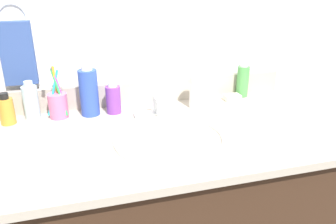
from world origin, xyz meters
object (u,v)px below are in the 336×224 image
(bottle_oil_amber, at_px, (6,110))
(soap_bar, at_px, (232,98))
(hand_towel, at_px, (18,53))
(bottle_gel_clear, at_px, (31,102))
(bottle_cream_purple, at_px, (113,99))
(faucet, at_px, (156,108))
(bottle_shampoo_blue, at_px, (89,91))
(bottle_toner_green, at_px, (243,80))
(bottle_lotion_white, at_px, (198,91))
(cup_pink, at_px, (58,104))

(bottle_oil_amber, distance_m, soap_bar, 0.84)
(bottle_oil_amber, relative_size, soap_bar, 1.73)
(hand_towel, xyz_separation_m, soap_bar, (0.79, -0.09, -0.21))
(bottle_gel_clear, xyz_separation_m, bottle_cream_purple, (0.28, -0.02, -0.01))
(faucet, xyz_separation_m, bottle_shampoo_blue, (-0.23, 0.08, 0.06))
(bottle_toner_green, bearing_deg, bottle_lotion_white, -162.39)
(bottle_shampoo_blue, height_order, soap_bar, bottle_shampoo_blue)
(bottle_toner_green, bearing_deg, bottle_oil_amber, -177.31)
(bottle_oil_amber, height_order, soap_bar, bottle_oil_amber)
(bottle_shampoo_blue, bearing_deg, bottle_cream_purple, -3.44)
(bottle_toner_green, distance_m, soap_bar, 0.09)
(bottle_toner_green, height_order, bottle_cream_purple, bottle_toner_green)
(bottle_gel_clear, xyz_separation_m, bottle_toner_green, (0.83, 0.02, 0.01))
(faucet, distance_m, bottle_shampoo_blue, 0.25)
(hand_towel, distance_m, faucet, 0.52)
(faucet, height_order, bottle_shampoo_blue, bottle_shampoo_blue)
(bottle_oil_amber, bearing_deg, bottle_shampoo_blue, 1.53)
(bottle_shampoo_blue, bearing_deg, cup_pink, 177.85)
(bottle_gel_clear, bearing_deg, cup_pink, -7.29)
(bottle_lotion_white, bearing_deg, faucet, -167.13)
(bottle_toner_green, distance_m, bottle_cream_purple, 0.54)
(hand_towel, distance_m, bottle_cream_purple, 0.37)
(faucet, relative_size, cup_pink, 0.84)
(bottle_oil_amber, bearing_deg, bottle_toner_green, 2.69)
(bottle_cream_purple, bearing_deg, bottle_toner_green, 4.25)
(bottle_oil_amber, bearing_deg, bottle_lotion_white, -2.43)
(faucet, xyz_separation_m, bottle_oil_amber, (-0.51, 0.07, 0.02))
(bottle_gel_clear, xyz_separation_m, soap_bar, (0.76, -0.02, -0.05))
(hand_towel, bearing_deg, faucet, -19.95)
(hand_towel, xyz_separation_m, bottle_cream_purple, (0.31, -0.10, -0.17))
(bottle_oil_amber, relative_size, bottle_lotion_white, 0.77)
(bottle_shampoo_blue, distance_m, bottle_cream_purple, 0.09)
(bottle_lotion_white, bearing_deg, bottle_cream_purple, 174.39)
(bottle_gel_clear, distance_m, bottle_toner_green, 0.83)
(bottle_gel_clear, height_order, bottle_cream_purple, bottle_gel_clear)
(bottle_toner_green, bearing_deg, bottle_cream_purple, -175.75)
(hand_towel, bearing_deg, bottle_cream_purple, -16.97)
(faucet, distance_m, bottle_lotion_white, 0.18)
(hand_towel, distance_m, bottle_oil_amber, 0.20)
(faucet, relative_size, bottle_gel_clear, 1.15)
(bottle_shampoo_blue, distance_m, bottle_gel_clear, 0.20)
(bottle_toner_green, relative_size, soap_bar, 2.36)
(hand_towel, bearing_deg, soap_bar, -6.70)
(bottle_gel_clear, bearing_deg, bottle_shampoo_blue, -4.46)
(faucet, bearing_deg, soap_bar, 12.21)
(bottle_gel_clear, relative_size, bottle_toner_green, 0.92)
(bottle_shampoo_blue, relative_size, bottle_gel_clear, 1.44)
(faucet, distance_m, bottle_oil_amber, 0.51)
(faucet, relative_size, bottle_oil_amber, 1.44)
(bottle_cream_purple, height_order, bottle_oil_amber, bottle_cream_purple)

